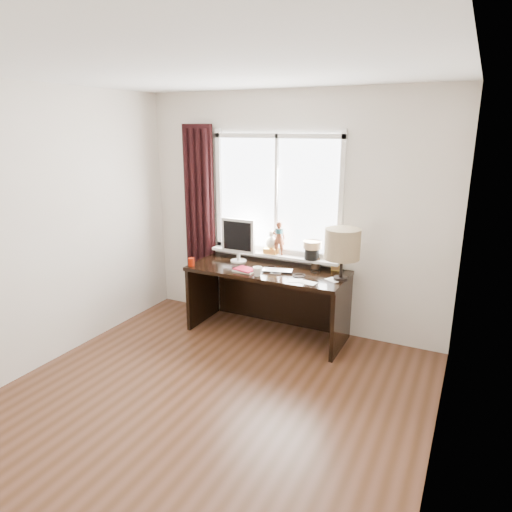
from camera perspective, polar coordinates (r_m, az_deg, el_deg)
The scene contains 18 objects.
floor at distance 3.88m, azimuth -7.97°, elevation -19.17°, with size 3.50×4.00×0.00m, color brown.
ceiling at distance 3.21m, azimuth -9.88°, elevation 22.47°, with size 3.50×4.00×0.00m, color white.
wall_back at distance 5.04m, azimuth 4.31°, elevation 5.32°, with size 3.50×2.60×0.00m, color beige.
wall_left at distance 4.53m, azimuth -27.33°, elevation 2.37°, with size 4.00×2.60×0.00m, color beige.
wall_right at distance 2.75m, azimuth 22.74°, elevation -4.93°, with size 4.00×2.60×0.00m, color beige.
laptop at distance 4.79m, azimuth 2.72°, elevation -1.85°, with size 0.32×0.20×0.03m, color silver.
mug at distance 4.65m, azimuth 0.19°, elevation -1.91°, with size 0.10×0.09×0.10m, color white.
red_cup at distance 5.03m, azimuth -8.09°, elevation -0.74°, with size 0.07×0.07×0.09m, color #801302.
window at distance 5.04m, azimuth 2.62°, elevation 5.43°, with size 1.52×0.22×1.40m.
curtain at distance 5.51m, azimuth -7.11°, elevation 4.20°, with size 0.38×0.09×2.25m.
desk at distance 5.04m, azimuth 1.89°, elevation -4.00°, with size 1.70×0.70×0.75m.
monitor at distance 5.08m, azimuth -2.25°, elevation 2.31°, with size 0.40×0.18×0.49m.
notebook_stack at distance 4.80m, azimuth -1.42°, elevation -1.75°, with size 0.24×0.19×0.03m.
brush_holder at distance 4.93m, azimuth 7.46°, elevation -0.87°, with size 0.09×0.09×0.25m.
icon_frame at distance 4.88m, azimuth 9.96°, elevation -1.10°, with size 0.10×0.03×0.13m.
table_lamp at distance 4.52m, azimuth 10.74°, elevation 1.42°, with size 0.35×0.35×0.52m.
loose_papers at distance 4.54m, azimuth 7.07°, elevation -3.13°, with size 0.51×0.35×0.00m.
desk_cables at distance 4.79m, azimuth 5.11°, elevation -2.00°, with size 0.60×0.38×0.01m.
Camera 1 is at (1.85, -2.59, 2.22)m, focal length 32.00 mm.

